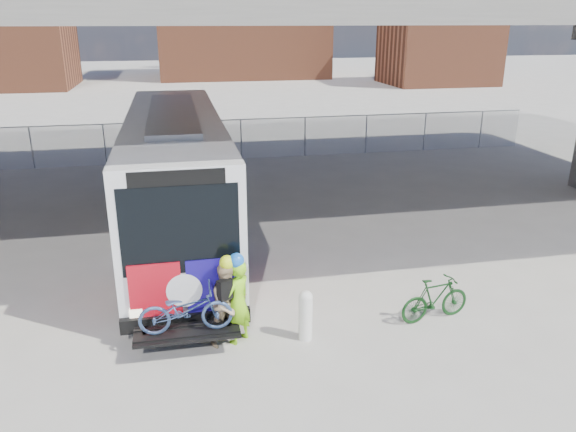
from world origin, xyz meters
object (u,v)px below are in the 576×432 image
object	(u,v)px
bike_parked	(435,299)
cyclist_hivis	(238,300)
bus	(176,165)
bollard	(306,313)
cyclist_tan	(228,302)

from	to	relation	value
bike_parked	cyclist_hivis	bearing A→B (deg)	80.69
bus	bollard	bearing A→B (deg)	-70.28
bus	bike_parked	size ratio (longest dim) A/B	7.92
bollard	bike_parked	bearing A→B (deg)	3.87
bus	cyclist_tan	xyz separation A→B (m)	(0.83, -6.32, -1.23)
bollard	cyclist_tan	size ratio (longest dim) A/B	0.57
bollard	bike_parked	size ratio (longest dim) A/B	0.65
bus	cyclist_tan	bearing A→B (deg)	-82.52
bus	bike_parked	xyz separation A→B (m)	(5.21, -6.32, -1.62)
cyclist_tan	bus	bearing A→B (deg)	66.06
bus	cyclist_tan	world-z (taller)	bus
cyclist_hivis	cyclist_tan	bearing A→B (deg)	-42.44
cyclist_hivis	cyclist_tan	distance (m)	0.19
bus	bike_parked	world-z (taller)	bus
bus	bollard	xyz separation A→B (m)	(2.34, -6.52, -1.54)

